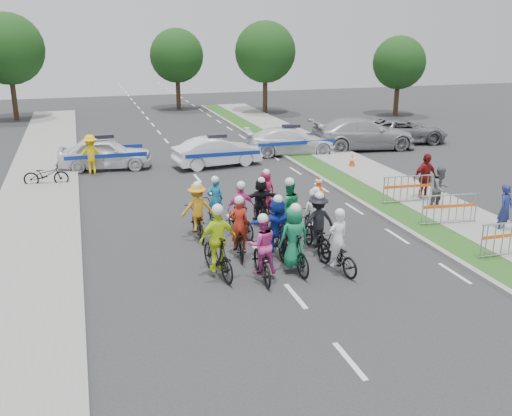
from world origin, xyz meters
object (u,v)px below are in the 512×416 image
object	(u,v)px
rider_6	(239,235)
police_car_1	(217,152)
spectator_0	(505,209)
parked_bike	(46,175)
spectator_1	(441,188)
tree_4	(177,56)
police_car_0	(105,153)
police_car_2	(291,141)
rider_5	(277,231)
tree_2	(399,63)
tree_1	(265,52)
tree_3	(8,49)
rider_7	(314,218)
rider_2	(262,254)
rider_1	(294,245)
rider_8	(288,216)
rider_9	(241,215)
civilian_sedan	(363,134)
cone_0	(319,184)
rider_0	(337,250)
barrier_0	(510,240)
barrier_1	(449,211)
spectator_2	(425,178)
cone_1	(352,162)
rider_4	(317,229)
rider_13	(265,196)
barrier_2	(407,190)
rider_12	(215,210)
civilian_suv	(403,130)
marshal_hiviz	(91,154)
rider_11	(261,204)

from	to	relation	value
rider_6	police_car_1	xyz separation A→B (m)	(2.01, 11.02, 0.08)
spectator_0	parked_bike	xyz separation A→B (m)	(-14.34, 10.33, -0.32)
spectator_1	tree_4	world-z (taller)	tree_4
police_car_0	police_car_2	bearing A→B (deg)	-79.50
rider_5	tree_2	distance (m)	29.45
spectator_0	tree_1	xyz separation A→B (m)	(0.92, 27.65, 3.74)
police_car_0	tree_3	size ratio (longest dim) A/B	0.58
rider_7	police_car_2	size ratio (longest dim) A/B	0.36
rider_2	rider_1	bearing A→B (deg)	-163.98
rider_8	rider_9	bearing A→B (deg)	-16.38
rider_1	rider_6	world-z (taller)	rider_1
tree_4	spectator_1	bearing A→B (deg)	-81.14
civilian_sedan	cone_0	xyz separation A→B (m)	(-5.62, -7.10, -0.49)
rider_7	cone_0	xyz separation A→B (m)	(2.27, 4.89, -0.33)
rider_0	rider_6	bearing A→B (deg)	-51.96
rider_5	spectator_0	distance (m)	7.68
barrier_0	barrier_1	size ratio (longest dim) A/B	1.00
spectator_2	tree_3	xyz separation A→B (m)	(-16.55, 25.90, 3.96)
cone_1	tree_1	xyz separation A→B (m)	(1.72, 18.38, 4.20)
police_car_2	parked_bike	size ratio (longest dim) A/B	2.63
barrier_1	rider_9	bearing A→B (deg)	170.51
rider_9	spectator_0	xyz separation A→B (m)	(8.22, -2.12, 0.09)
rider_4	rider_5	xyz separation A→B (m)	(-1.23, 0.04, 0.06)
rider_1	rider_13	xyz separation A→B (m)	(0.82, 4.94, -0.10)
rider_2	barrier_2	xyz separation A→B (m)	(7.18, 4.63, -0.12)
tree_3	police_car_1	bearing A→B (deg)	-59.95
rider_13	spectator_0	distance (m)	7.89
tree_1	tree_4	size ratio (longest dim) A/B	1.08
rider_7	tree_3	distance (m)	30.75
rider_13	spectator_0	xyz separation A→B (m)	(6.77, -4.05, 0.14)
rider_2	rider_12	world-z (taller)	rider_2
police_car_1	rider_8	bearing A→B (deg)	170.77
spectator_2	rider_7	bearing A→B (deg)	-165.74
tree_3	tree_4	world-z (taller)	tree_3
police_car_1	civilian_suv	distance (m)	11.76
civilian_suv	spectator_2	xyz separation A→B (m)	(-5.33, -10.44, 0.23)
police_car_0	barrier_2	xyz separation A→B (m)	(10.42, -9.19, -0.16)
rider_1	rider_12	distance (m)	4.37
rider_4	civilian_suv	distance (m)	17.95
rider_0	rider_7	bearing A→B (deg)	-109.84
police_car_0	barrier_0	size ratio (longest dim) A/B	2.13
rider_6	civilian_sedan	distance (m)	16.35
police_car_0	rider_13	bearing A→B (deg)	-142.17
rider_5	tree_1	distance (m)	28.97
rider_0	police_car_0	xyz separation A→B (m)	(-5.33, 13.97, 0.12)
rider_0	rider_12	world-z (taller)	rider_0
barrier_2	marshal_hiviz	bearing A→B (deg)	142.87
rider_4	barrier_2	xyz separation A→B (m)	(5.06, 3.34, -0.17)
rider_11	civilian_sedan	size ratio (longest dim) A/B	0.29
police_car_2	cone_1	size ratio (longest dim) A/B	6.82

